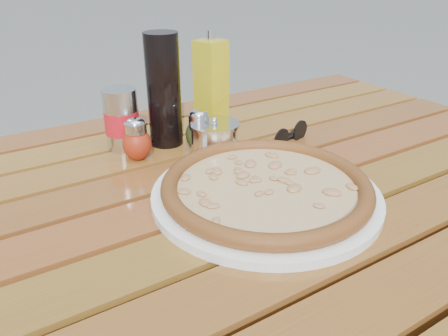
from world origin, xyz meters
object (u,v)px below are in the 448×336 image
pizza (266,186)px  soda_can (122,120)px  dark_bottle (164,91)px  oregano_shaker (199,131)px  parmesan_tin (214,137)px  olive_oil_cruet (211,85)px  plate (266,194)px  pepper_shaker (137,140)px  table (230,227)px  sunglasses (290,136)px

pizza → soda_can: size_ratio=3.23×
dark_bottle → soda_can: dark_bottle is taller
oregano_shaker → parmesan_tin: oregano_shaker is taller
pizza → olive_oil_cruet: 0.33m
soda_can → olive_oil_cruet: (0.20, 0.00, 0.04)m
plate → pepper_shaker: (-0.11, 0.25, 0.03)m
oregano_shaker → soda_can: size_ratio=0.68×
table → plate: plate is taller
plate → sunglasses: 0.24m
table → dark_bottle: bearing=91.3°
pepper_shaker → oregano_shaker: same height
sunglasses → pizza: bearing=-153.2°
pizza → sunglasses: bearing=41.2°
sunglasses → dark_bottle: bearing=133.8°
oregano_shaker → sunglasses: bearing=-22.8°
pizza → olive_oil_cruet: bearing=74.7°
pepper_shaker → olive_oil_cruet: size_ratio=0.39×
olive_oil_cruet → parmesan_tin: 0.15m
dark_bottle → pepper_shaker: bearing=-152.6°
soda_can → sunglasses: 0.34m
soda_can → parmesan_tin: soda_can is taller
oregano_shaker → dark_bottle: size_ratio=0.37×
table → plate: (0.03, -0.06, 0.08)m
oregano_shaker → parmesan_tin: (0.02, -0.03, -0.01)m
oregano_shaker → sunglasses: 0.19m
pepper_shaker → parmesan_tin: (0.14, -0.05, -0.01)m
pepper_shaker → parmesan_tin: bearing=-19.0°
parmesan_tin → sunglasses: size_ratio=0.99×
plate → olive_oil_cruet: bearing=74.7°
table → olive_oil_cruet: (0.12, 0.26, 0.17)m
pizza → soda_can: 0.33m
plate → dark_bottle: dark_bottle is taller
pepper_shaker → olive_oil_cruet: bearing=18.5°
pizza → sunglasses: sunglasses is taller
oregano_shaker → olive_oil_cruet: size_ratio=0.39×
pepper_shaker → sunglasses: 0.31m
dark_bottle → pizza: bearing=-82.9°
pepper_shaker → sunglasses: size_ratio=0.75×
plate → parmesan_tin: parmesan_tin is taller
dark_bottle → soda_can: 0.10m
soda_can → olive_oil_cruet: size_ratio=0.57×
table → sunglasses: sunglasses is taller
dark_bottle → olive_oil_cruet: bearing=12.1°
pepper_shaker → parmesan_tin: 0.15m
soda_can → olive_oil_cruet: olive_oil_cruet is taller
parmesan_tin → pepper_shaker: bearing=161.0°
pepper_shaker → table: bearing=-66.2°
pizza → sunglasses: (0.18, 0.16, -0.01)m
plate → sunglasses: bearing=41.2°
dark_bottle → parmesan_tin: (0.06, -0.09, -0.08)m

